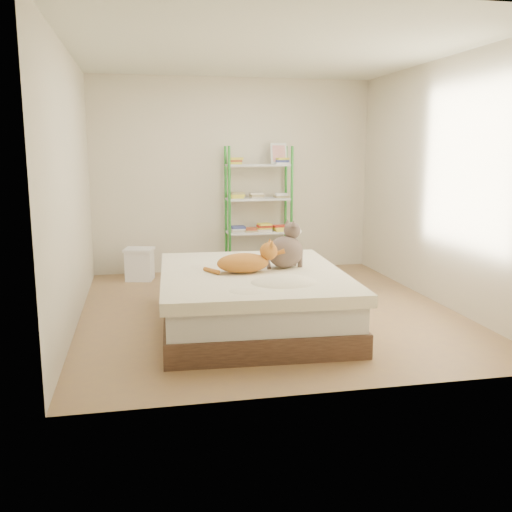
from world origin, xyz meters
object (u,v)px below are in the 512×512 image
object	(u,v)px
orange_cat	(243,260)
cardboard_box	(291,271)
bed	(252,299)
shelf_unit	(259,210)
white_bin	(140,264)
grey_cat	(285,245)

from	to	relation	value
orange_cat	cardboard_box	size ratio (longest dim) A/B	0.94
bed	orange_cat	size ratio (longest dim) A/B	3.83
shelf_unit	white_bin	bearing A→B (deg)	-173.31
cardboard_box	white_bin	size ratio (longest dim) A/B	1.46
grey_cat	shelf_unit	bearing A→B (deg)	-25.53
bed	white_bin	xyz separation A→B (m)	(-1.04, 2.20, -0.06)
white_bin	bed	bearing A→B (deg)	-64.79
bed	cardboard_box	world-z (taller)	bed
orange_cat	grey_cat	world-z (taller)	grey_cat
shelf_unit	cardboard_box	xyz separation A→B (m)	(0.23, -0.82, -0.67)
orange_cat	grey_cat	bearing A→B (deg)	18.27
bed	grey_cat	bearing A→B (deg)	16.74
cardboard_box	white_bin	distance (m)	1.94
cardboard_box	shelf_unit	bearing A→B (deg)	124.35
orange_cat	grey_cat	size ratio (longest dim) A/B	1.29
orange_cat	cardboard_box	xyz separation A→B (m)	(0.89, 1.62, -0.47)
orange_cat	shelf_unit	bearing A→B (deg)	75.50
bed	white_bin	distance (m)	2.44
bed	shelf_unit	distance (m)	2.52
shelf_unit	white_bin	distance (m)	1.74
orange_cat	bed	bearing A→B (deg)	30.60
grey_cat	orange_cat	bearing A→B (deg)	87.62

